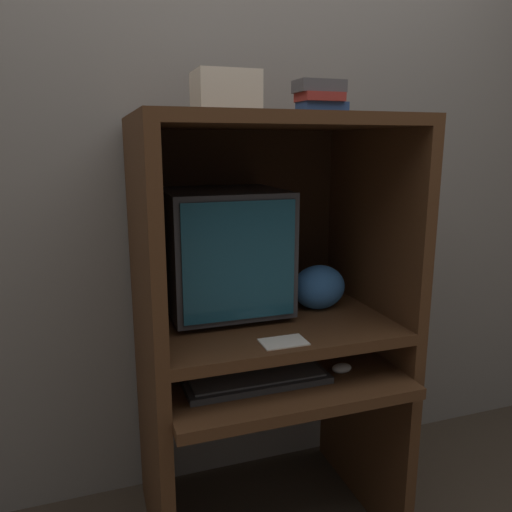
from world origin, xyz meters
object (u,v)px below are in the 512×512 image
storage_box (225,94)px  crt_monitor (224,251)px  snack_bag (319,287)px  book_stack (320,98)px  keyboard (257,379)px  mouse (342,368)px

storage_box → crt_monitor: bearing=124.7°
snack_bag → book_stack: book_stack is taller
storage_box → snack_bag: bearing=-9.1°
snack_bag → storage_box: storage_box is taller
crt_monitor → keyboard: size_ratio=0.94×
crt_monitor → mouse: size_ratio=6.41×
crt_monitor → storage_box: bearing=-55.3°
crt_monitor → storage_box: 0.51m
keyboard → snack_bag: (0.30, 0.19, 0.22)m
book_stack → storage_box: size_ratio=0.83×
mouse → book_stack: bearing=98.2°
keyboard → mouse: mouse is taller
keyboard → mouse: size_ratio=6.78×
keyboard → mouse: bearing=-3.8°
snack_bag → storage_box: size_ratio=0.98×
mouse → book_stack: book_stack is taller
crt_monitor → snack_bag: bearing=-10.8°
keyboard → snack_bag: size_ratio=2.35×
book_stack → snack_bag: bearing=51.2°
keyboard → mouse: (0.29, -0.02, 0.00)m
mouse → crt_monitor: bearing=139.5°
mouse → snack_bag: size_ratio=0.35×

